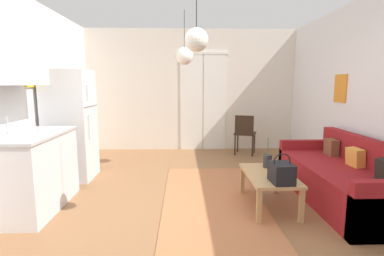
{
  "coord_description": "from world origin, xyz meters",
  "views": [
    {
      "loc": [
        -0.19,
        -3.08,
        1.48
      ],
      "look_at": [
        -0.05,
        1.36,
        0.8
      ],
      "focal_mm": 27.09,
      "sensor_mm": 36.0,
      "label": 1
    }
  ],
  "objects_px": {
    "couch": "(345,180)",
    "refrigerator": "(71,125)",
    "pendant_lamp_near": "(196,40)",
    "coffee_table": "(269,178)",
    "bamboo_vase": "(267,161)",
    "pendant_lamp_far": "(184,56)",
    "handbag": "(281,173)",
    "accent_chair": "(245,132)"
  },
  "relations": [
    {
      "from": "bamboo_vase",
      "to": "handbag",
      "type": "xyz_separation_m",
      "value": [
        -0.02,
        -0.58,
        0.03
      ]
    },
    {
      "from": "couch",
      "to": "accent_chair",
      "type": "height_order",
      "value": "accent_chair"
    },
    {
      "from": "pendant_lamp_far",
      "to": "accent_chair",
      "type": "bearing_deg",
      "value": 38.35
    },
    {
      "from": "handbag",
      "to": "coffee_table",
      "type": "bearing_deg",
      "value": 96.47
    },
    {
      "from": "bamboo_vase",
      "to": "pendant_lamp_far",
      "type": "height_order",
      "value": "pendant_lamp_far"
    },
    {
      "from": "bamboo_vase",
      "to": "refrigerator",
      "type": "xyz_separation_m",
      "value": [
        -2.82,
        0.91,
        0.35
      ]
    },
    {
      "from": "handbag",
      "to": "accent_chair",
      "type": "height_order",
      "value": "accent_chair"
    },
    {
      "from": "coffee_table",
      "to": "accent_chair",
      "type": "distance_m",
      "value": 2.61
    },
    {
      "from": "bamboo_vase",
      "to": "accent_chair",
      "type": "distance_m",
      "value": 2.34
    },
    {
      "from": "couch",
      "to": "bamboo_vase",
      "type": "relative_size",
      "value": 5.31
    },
    {
      "from": "refrigerator",
      "to": "accent_chair",
      "type": "relative_size",
      "value": 2.01
    },
    {
      "from": "pendant_lamp_near",
      "to": "pendant_lamp_far",
      "type": "relative_size",
      "value": 1.01
    },
    {
      "from": "couch",
      "to": "handbag",
      "type": "height_order",
      "value": "couch"
    },
    {
      "from": "couch",
      "to": "refrigerator",
      "type": "bearing_deg",
      "value": 164.74
    },
    {
      "from": "pendant_lamp_near",
      "to": "pendant_lamp_far",
      "type": "distance_m",
      "value": 2.1
    },
    {
      "from": "refrigerator",
      "to": "pendant_lamp_far",
      "type": "xyz_separation_m",
      "value": [
        1.77,
        0.42,
        1.09
      ]
    },
    {
      "from": "couch",
      "to": "bamboo_vase",
      "type": "distance_m",
      "value": 0.99
    },
    {
      "from": "pendant_lamp_far",
      "to": "couch",
      "type": "bearing_deg",
      "value": -35.8
    },
    {
      "from": "accent_chair",
      "to": "pendant_lamp_far",
      "type": "height_order",
      "value": "pendant_lamp_far"
    },
    {
      "from": "pendant_lamp_near",
      "to": "pendant_lamp_far",
      "type": "bearing_deg",
      "value": 92.74
    },
    {
      "from": "coffee_table",
      "to": "pendant_lamp_far",
      "type": "height_order",
      "value": "pendant_lamp_far"
    },
    {
      "from": "accent_chair",
      "to": "pendant_lamp_far",
      "type": "xyz_separation_m",
      "value": [
        -1.26,
        -1.0,
        1.45
      ]
    },
    {
      "from": "coffee_table",
      "to": "bamboo_vase",
      "type": "height_order",
      "value": "bamboo_vase"
    },
    {
      "from": "bamboo_vase",
      "to": "handbag",
      "type": "bearing_deg",
      "value": -91.59
    },
    {
      "from": "refrigerator",
      "to": "pendant_lamp_near",
      "type": "bearing_deg",
      "value": -41.91
    },
    {
      "from": "pendant_lamp_near",
      "to": "accent_chair",
      "type": "bearing_deg",
      "value": 69.48
    },
    {
      "from": "refrigerator",
      "to": "accent_chair",
      "type": "height_order",
      "value": "refrigerator"
    },
    {
      "from": "coffee_table",
      "to": "bamboo_vase",
      "type": "bearing_deg",
      "value": 78.84
    },
    {
      "from": "refrigerator",
      "to": "pendant_lamp_far",
      "type": "relative_size",
      "value": 1.92
    },
    {
      "from": "bamboo_vase",
      "to": "accent_chair",
      "type": "xyz_separation_m",
      "value": [
        0.21,
        2.33,
        -0.01
      ]
    },
    {
      "from": "couch",
      "to": "refrigerator",
      "type": "xyz_separation_m",
      "value": [
        -3.78,
        1.03,
        0.57
      ]
    },
    {
      "from": "coffee_table",
      "to": "pendant_lamp_far",
      "type": "xyz_separation_m",
      "value": [
        -1.0,
        1.6,
        1.58
      ]
    },
    {
      "from": "bamboo_vase",
      "to": "refrigerator",
      "type": "height_order",
      "value": "refrigerator"
    },
    {
      "from": "pendant_lamp_far",
      "to": "bamboo_vase",
      "type": "bearing_deg",
      "value": -51.7
    },
    {
      "from": "handbag",
      "to": "accent_chair",
      "type": "distance_m",
      "value": 2.92
    },
    {
      "from": "coffee_table",
      "to": "handbag",
      "type": "distance_m",
      "value": 0.36
    },
    {
      "from": "handbag",
      "to": "refrigerator",
      "type": "xyz_separation_m",
      "value": [
        -2.81,
        1.5,
        0.32
      ]
    },
    {
      "from": "couch",
      "to": "pendant_lamp_near",
      "type": "distance_m",
      "value": 2.59
    },
    {
      "from": "accent_chair",
      "to": "coffee_table",
      "type": "bearing_deg",
      "value": 104.32
    },
    {
      "from": "handbag",
      "to": "pendant_lamp_far",
      "type": "height_order",
      "value": "pendant_lamp_far"
    },
    {
      "from": "refrigerator",
      "to": "bamboo_vase",
      "type": "bearing_deg",
      "value": -17.92
    },
    {
      "from": "couch",
      "to": "pendant_lamp_far",
      "type": "relative_size",
      "value": 2.33
    }
  ]
}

